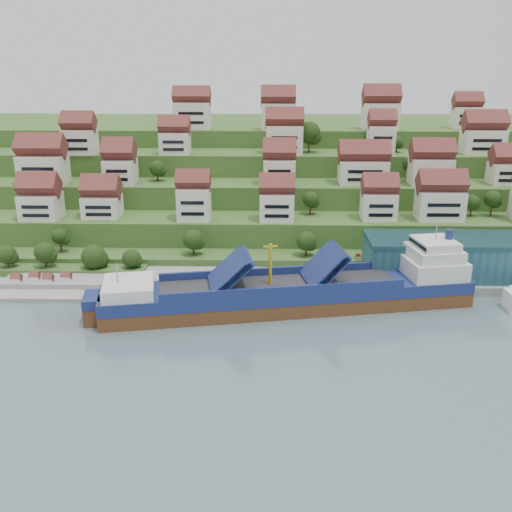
{
  "coord_description": "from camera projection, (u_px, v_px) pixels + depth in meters",
  "views": [
    {
      "loc": [
        -3.27,
        -121.1,
        54.44
      ],
      "look_at": [
        -6.28,
        14.0,
        8.0
      ],
      "focal_mm": 40.0,
      "sensor_mm": 36.0,
      "label": 1
    }
  ],
  "objects": [
    {
      "name": "pebble_beach",
      "position": [
        52.0,
        285.0,
        144.53
      ],
      "size": [
        45.0,
        20.0,
        1.0
      ],
      "primitive_type": "cube",
      "color": "gray",
      "rests_on": "ground"
    },
    {
      "name": "hillside_village",
      "position": [
        294.0,
        161.0,
        180.95
      ],
      "size": [
        158.01,
        62.92,
        29.31
      ],
      "color": "silver",
      "rests_on": "ground"
    },
    {
      "name": "hillside",
      "position": [
        277.0,
        177.0,
        226.57
      ],
      "size": [
        260.0,
        128.0,
        31.0
      ],
      "color": "#2D4C1E",
      "rests_on": "ground"
    },
    {
      "name": "hillside_trees",
      "position": [
        236.0,
        193.0,
        169.21
      ],
      "size": [
        139.14,
        63.04,
        32.84
      ],
      "color": "#213D14",
      "rests_on": "ground"
    },
    {
      "name": "cargo_ship",
      "position": [
        299.0,
        293.0,
        131.62
      ],
      "size": [
        85.88,
        28.36,
        18.92
      ],
      "rotation": [
        0.0,
        0.0,
        0.18
      ],
      "color": "#533119",
      "rests_on": "ground"
    },
    {
      "name": "warehouse",
      "position": [
        485.0,
        257.0,
        144.77
      ],
      "size": [
        60.0,
        15.0,
        10.0
      ],
      "primitive_type": "cube",
      "color": "#224E5D",
      "rests_on": "quay"
    },
    {
      "name": "beach_huts",
      "position": [
        42.0,
        281.0,
        142.87
      ],
      "size": [
        14.4,
        3.7,
        2.2
      ],
      "color": "white",
      "rests_on": "pebble_beach"
    },
    {
      "name": "ground",
      "position": [
        282.0,
        308.0,
        132.12
      ],
      "size": [
        300.0,
        300.0,
        0.0
      ],
      "primitive_type": "plane",
      "color": "slate",
      "rests_on": "ground"
    },
    {
      "name": "quay",
      "position": [
        359.0,
        281.0,
        145.53
      ],
      "size": [
        180.0,
        14.0,
        2.2
      ],
      "primitive_type": "cube",
      "color": "gray",
      "rests_on": "ground"
    },
    {
      "name": "flagpole",
      "position": [
        355.0,
        266.0,
        138.96
      ],
      "size": [
        1.28,
        0.16,
        8.0
      ],
      "color": "gray",
      "rests_on": "quay"
    }
  ]
}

